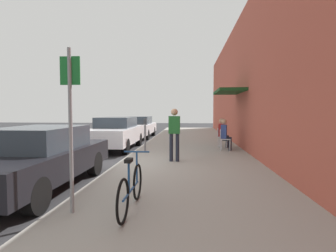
{
  "coord_description": "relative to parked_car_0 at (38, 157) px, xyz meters",
  "views": [
    {
      "loc": [
        2.27,
        -7.82,
        1.74
      ],
      "look_at": [
        1.03,
        6.88,
        0.9
      ],
      "focal_mm": 28.17,
      "sensor_mm": 36.0,
      "label": 1
    }
  ],
  "objects": [
    {
      "name": "cafe_chair_1",
      "position": [
        4.77,
        6.33,
        -0.09
      ],
      "size": [
        0.54,
        0.54,
        0.87
      ],
      "color": "silver",
      "rests_on": "sidewalk_slab"
    },
    {
      "name": "parked_car_1",
      "position": [
        0.0,
        6.16,
        0.04
      ],
      "size": [
        1.8,
        4.4,
        1.46
      ],
      "color": "silver",
      "rests_on": "ground_plane"
    },
    {
      "name": "parked_car_0",
      "position": [
        0.0,
        0.0,
        0.0
      ],
      "size": [
        1.8,
        4.4,
        1.38
      ],
      "color": "black",
      "rests_on": "ground_plane"
    },
    {
      "name": "cafe_chair_0",
      "position": [
        4.76,
        5.47,
        -0.09
      ],
      "size": [
        0.53,
        0.53,
        0.87
      ],
      "color": "silver",
      "rests_on": "sidewalk_slab"
    },
    {
      "name": "seated_patron_1",
      "position": [
        4.82,
        6.31,
        0.1
      ],
      "size": [
        0.5,
        0.45,
        1.29
      ],
      "color": "#232838",
      "rests_on": "sidewalk_slab"
    },
    {
      "name": "sidewalk_slab",
      "position": [
        3.35,
        4.27,
        -0.66
      ],
      "size": [
        4.5,
        32.0,
        0.12
      ],
      "primitive_type": "cube",
      "color": "#9E9B93",
      "rests_on": "ground_plane"
    },
    {
      "name": "street_sign",
      "position": [
        1.5,
        -1.57,
        0.92
      ],
      "size": [
        0.32,
        0.06,
        2.6
      ],
      "color": "gray",
      "rests_on": "sidewalk_slab"
    },
    {
      "name": "bicycle_0",
      "position": [
        2.41,
        -1.38,
        -0.24
      ],
      "size": [
        0.46,
        1.71,
        0.9
      ],
      "color": "black",
      "rests_on": "sidewalk_slab"
    },
    {
      "name": "seated_patron_0",
      "position": [
        4.82,
        5.46,
        0.1
      ],
      "size": [
        0.49,
        0.43,
        1.29
      ],
      "color": "#232838",
      "rests_on": "sidewalk_slab"
    },
    {
      "name": "ground_plane",
      "position": [
        1.1,
        2.27,
        -0.72
      ],
      "size": [
        60.0,
        60.0,
        0.0
      ],
      "primitive_type": "plane",
      "color": "#2D2D30"
    },
    {
      "name": "pedestrian_standing",
      "position": [
        2.86,
        2.86,
        0.4
      ],
      "size": [
        0.36,
        0.22,
        1.7
      ],
      "color": "#232838",
      "rests_on": "sidewalk_slab"
    },
    {
      "name": "parking_meter",
      "position": [
        1.55,
        4.97,
        0.17
      ],
      "size": [
        0.12,
        0.1,
        1.32
      ],
      "color": "slate",
      "rests_on": "sidewalk_slab"
    },
    {
      "name": "building_facade",
      "position": [
        5.75,
        4.29,
        2.32
      ],
      "size": [
        1.4,
        32.0,
        6.08
      ],
      "color": "#BC5442",
      "rests_on": "ground_plane"
    },
    {
      "name": "parked_car_2",
      "position": [
        0.0,
        11.4,
        0.0
      ],
      "size": [
        1.8,
        4.4,
        1.38
      ],
      "color": "silver",
      "rests_on": "ground_plane"
    }
  ]
}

